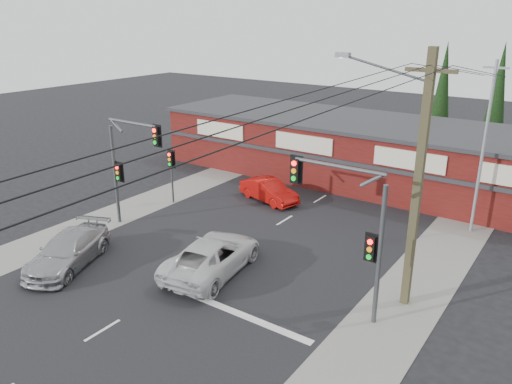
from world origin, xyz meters
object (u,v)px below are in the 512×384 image
Objects in this scene: white_suv at (212,256)px; utility_pole at (415,175)px; shop_building at (344,147)px; silver_suv at (68,251)px; red_sedan at (269,191)px.

utility_pole is (7.90, 2.41, 4.61)m from white_suv.
shop_building is 17.15m from utility_pole.
silver_suv is 0.52× the size of utility_pole.
silver_suv is 15.61m from utility_pole.
white_suv is at bearing -163.02° from utility_pole.
white_suv is 1.10× the size of silver_suv.
shop_building is 2.73× the size of utility_pole.
utility_pole is at bearing -56.24° from shop_building.
white_suv is 0.57× the size of utility_pole.
red_sedan is 13.56m from utility_pole.
shop_building is (4.38, 19.78, 1.39)m from silver_suv.
utility_pole is at bearing 0.46° from silver_suv.
utility_pole is (10.85, -6.63, 4.71)m from red_sedan.
utility_pole reaches higher than white_suv.
silver_suv is 0.19× the size of shop_building.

